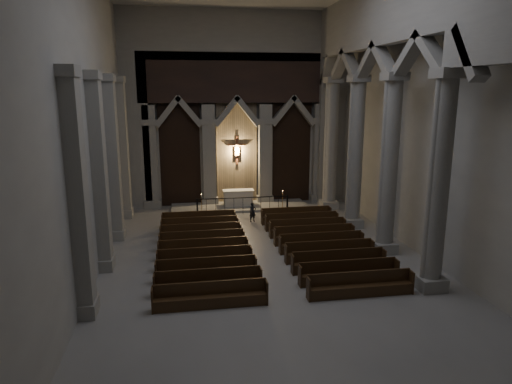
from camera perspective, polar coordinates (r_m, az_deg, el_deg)
room at (r=17.48m, az=2.28°, el=13.65°), size 24.00×24.10×12.00m
sanctuary_wall at (r=28.88m, az=-2.42°, el=11.33°), size 14.00×0.77×12.00m
right_arcade at (r=20.54m, az=17.15°, el=13.61°), size 1.00×24.00×12.00m
left_pilasters at (r=21.15m, az=-18.07°, el=2.83°), size 0.60×13.00×8.03m
sanctuary_step at (r=28.87m, az=-2.08°, el=-1.81°), size 8.50×2.60×0.15m
altar at (r=28.77m, az=-2.24°, el=-0.69°), size 1.94×0.78×0.99m
altar_rail at (r=27.13m, az=-1.64°, el=-1.35°), size 5.50×0.09×1.08m
candle_stand_left at (r=27.65m, az=-6.81°, el=-2.00°), size 0.20×0.20×1.21m
candle_stand_right at (r=28.32m, az=3.33°, el=-1.57°), size 0.21×0.21×1.22m
pews at (r=20.72m, az=0.96°, el=-7.10°), size 9.35×9.80×0.88m
worshipper at (r=25.71m, az=-0.42°, el=-2.53°), size 0.46×0.37×1.10m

